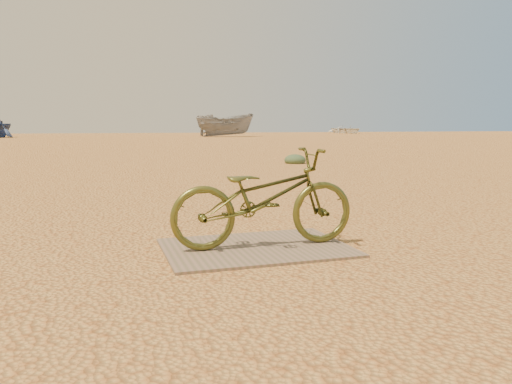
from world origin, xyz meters
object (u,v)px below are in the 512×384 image
object	(u,v)px
bicycle	(264,198)
boat_mid_right	(225,125)
boat_far_right	(347,129)
plywood_board	(256,248)

from	to	relation	value
bicycle	boat_mid_right	distance (m)	39.25
boat_mid_right	boat_far_right	size ratio (longest dim) A/B	1.12
plywood_board	boat_far_right	distance (m)	56.92
boat_mid_right	bicycle	bearing A→B (deg)	162.33
boat_mid_right	boat_far_right	xyz separation A→B (m)	(17.94, 11.77, -0.52)
plywood_board	boat_far_right	world-z (taller)	boat_far_right
plywood_board	boat_mid_right	size ratio (longest dim) A/B	0.29
plywood_board	bicycle	xyz separation A→B (m)	(0.07, -0.01, 0.41)
plywood_board	boat_mid_right	distance (m)	39.27
plywood_board	bicycle	bearing A→B (deg)	-4.92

